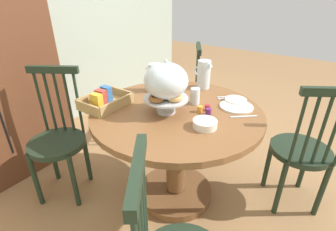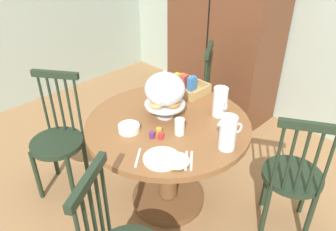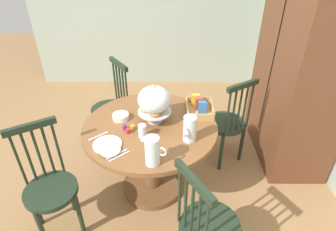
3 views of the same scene
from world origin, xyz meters
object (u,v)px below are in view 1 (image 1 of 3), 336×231
(pastry_stand_with_dome, at_px, (166,83))
(drinking_glass, at_px, (195,96))
(dining_table, at_px, (176,139))
(milk_pitcher, at_px, (156,79))
(windsor_chair_facing_door, at_px, (302,152))
(china_plate_large, at_px, (236,106))
(windsor_chair_far_side, at_px, (182,98))
(cereal_bowl, at_px, (205,124))
(china_plate_small, at_px, (236,100))
(windsor_chair_near_window, at_px, (58,141))
(cereal_basket, at_px, (104,101))
(orange_juice_pitcher, at_px, (204,76))

(pastry_stand_with_dome, distance_m, drinking_glass, 0.28)
(dining_table, height_order, milk_pitcher, milk_pitcher)
(windsor_chair_facing_door, relative_size, china_plate_large, 4.43)
(windsor_chair_far_side, bearing_deg, cereal_bowl, -141.92)
(dining_table, bearing_deg, windsor_chair_far_side, 28.75)
(milk_pitcher, bearing_deg, pastry_stand_with_dome, -132.87)
(pastry_stand_with_dome, relative_size, china_plate_small, 2.29)
(windsor_chair_far_side, bearing_deg, china_plate_large, -124.61)
(china_plate_small, height_order, drinking_glass, drinking_glass)
(milk_pitcher, bearing_deg, china_plate_large, -83.81)
(china_plate_large, bearing_deg, pastry_stand_with_dome, 133.33)
(windsor_chair_near_window, relative_size, windsor_chair_facing_door, 1.00)
(windsor_chair_near_window, height_order, pastry_stand_with_dome, pastry_stand_with_dome)
(dining_table, distance_m, cereal_bowl, 0.37)
(dining_table, xyz_separation_m, windsor_chair_far_side, (0.75, 0.41, -0.06))
(china_plate_large, bearing_deg, cereal_basket, 123.41)
(windsor_chair_facing_door, height_order, milk_pitcher, windsor_chair_facing_door)
(windsor_chair_far_side, relative_size, orange_juice_pitcher, 4.46)
(china_plate_large, relative_size, drinking_glass, 2.00)
(china_plate_small, distance_m, drinking_glass, 0.29)
(cereal_bowl, bearing_deg, milk_pitcher, 63.04)
(windsor_chair_near_window, relative_size, milk_pitcher, 4.64)
(cereal_basket, relative_size, china_plate_large, 1.44)
(pastry_stand_with_dome, bearing_deg, cereal_bowl, -96.42)
(cereal_bowl, bearing_deg, china_plate_large, -8.04)
(china_plate_large, relative_size, cereal_bowl, 1.57)
(dining_table, bearing_deg, cereal_bowl, -111.45)
(china_plate_small, bearing_deg, windsor_chair_far_side, 58.71)
(dining_table, bearing_deg, drinking_glass, -17.63)
(china_plate_small, distance_m, cereal_bowl, 0.44)
(windsor_chair_near_window, bearing_deg, pastry_stand_with_dome, -62.48)
(windsor_chair_near_window, relative_size, drinking_glass, 8.86)
(windsor_chair_facing_door, height_order, drinking_glass, windsor_chair_facing_door)
(windsor_chair_near_window, relative_size, china_plate_small, 6.50)
(windsor_chair_near_window, xyz_separation_m, drinking_glass, (0.59, -0.79, 0.34))
(orange_juice_pitcher, relative_size, china_plate_large, 0.99)
(drinking_glass, bearing_deg, windsor_chair_far_side, 37.49)
(pastry_stand_with_dome, relative_size, orange_juice_pitcher, 1.57)
(milk_pitcher, relative_size, drinking_glass, 1.91)
(cereal_bowl, bearing_deg, dining_table, 68.55)
(china_plate_large, bearing_deg, drinking_glass, 112.12)
(windsor_chair_facing_door, bearing_deg, china_plate_large, 111.39)
(cereal_bowl, bearing_deg, pastry_stand_with_dome, 83.58)
(orange_juice_pitcher, height_order, china_plate_large, orange_juice_pitcher)
(cereal_basket, bearing_deg, windsor_chair_facing_door, -60.77)
(orange_juice_pitcher, relative_size, drinking_glass, 1.99)
(windsor_chair_facing_door, xyz_separation_m, drinking_glass, (-0.28, 0.70, 0.34))
(windsor_chair_near_window, height_order, windsor_chair_facing_door, same)
(windsor_chair_near_window, height_order, china_plate_small, windsor_chair_near_window)
(drinking_glass, bearing_deg, dining_table, 162.37)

